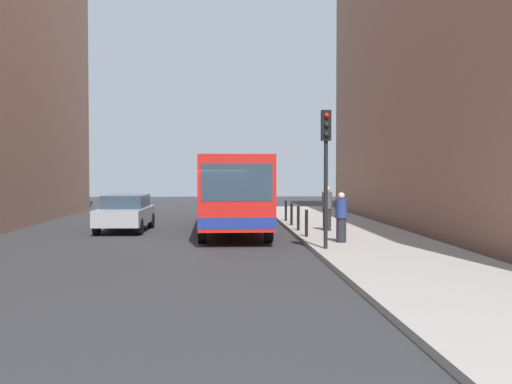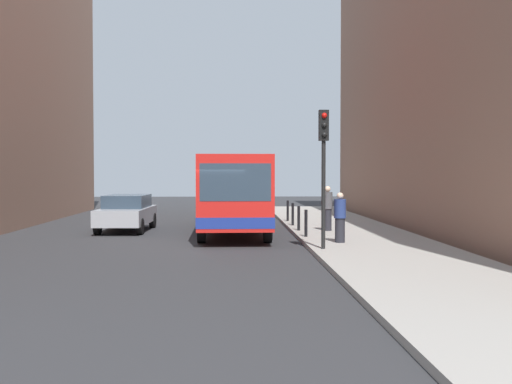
{
  "view_description": "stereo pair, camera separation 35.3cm",
  "coord_description": "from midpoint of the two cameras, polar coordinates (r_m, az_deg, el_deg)",
  "views": [
    {
      "loc": [
        0.44,
        -21.04,
        2.45
      ],
      "look_at": [
        1.75,
        2.35,
        1.68
      ],
      "focal_mm": 44.25,
      "sensor_mm": 36.0,
      "label": 1
    },
    {
      "loc": [
        0.8,
        -21.05,
        2.45
      ],
      "look_at": [
        1.75,
        2.35,
        1.68
      ],
      "focal_mm": 44.25,
      "sensor_mm": 36.0,
      "label": 2
    }
  ],
  "objects": [
    {
      "name": "ground_plane",
      "position": [
        21.2,
        -4.87,
        -4.75
      ],
      "size": [
        80.0,
        80.0,
        0.0
      ],
      "primitive_type": "plane",
      "color": "#2D2D30"
    },
    {
      "name": "bollard_farthest",
      "position": [
        29.18,
        2.37,
        -1.7
      ],
      "size": [
        0.11,
        0.11,
        0.95
      ],
      "primitive_type": "cylinder",
      "color": "black",
      "rests_on": "sidewalk"
    },
    {
      "name": "pedestrian_near_signal",
      "position": [
        20.52,
        7.23,
        -2.31
      ],
      "size": [
        0.38,
        0.38,
        1.62
      ],
      "rotation": [
        0.0,
        0.0,
        0.84
      ],
      "color": "#26262D",
      "rests_on": "sidewalk"
    },
    {
      "name": "bus",
      "position": [
        25.51,
        -2.55,
        0.26
      ],
      "size": [
        2.62,
        11.04,
        3.0
      ],
      "rotation": [
        0.0,
        0.0,
        3.15
      ],
      "color": "red",
      "rests_on": "ground"
    },
    {
      "name": "pedestrian_mid_sidewalk",
      "position": [
        24.54,
        6.03,
        -1.47
      ],
      "size": [
        0.38,
        0.38,
        1.73
      ],
      "rotation": [
        0.0,
        0.0,
        1.67
      ],
      "color": "#26262D",
      "rests_on": "sidewalk"
    },
    {
      "name": "sidewalk",
      "position": [
        21.71,
        9.56,
        -4.41
      ],
      "size": [
        4.4,
        40.0,
        0.15
      ],
      "primitive_type": "cube",
      "color": "#9E9991",
      "rests_on": "ground"
    },
    {
      "name": "traffic_light",
      "position": [
        18.73,
        5.81,
        3.58
      ],
      "size": [
        0.28,
        0.33,
        4.1
      ],
      "color": "black",
      "rests_on": "sidewalk"
    },
    {
      "name": "building_right",
      "position": [
        27.72,
        20.4,
        11.66
      ],
      "size": [
        7.0,
        32.0,
        14.42
      ],
      "primitive_type": "cube",
      "color": "#936B56",
      "rests_on": "ground"
    },
    {
      "name": "car_beside_bus",
      "position": [
        26.3,
        -12.08,
        -1.79
      ],
      "size": [
        2.0,
        4.47,
        1.48
      ],
      "rotation": [
        0.0,
        0.0,
        3.1
      ],
      "color": "#A5A8AD",
      "rests_on": "ground"
    },
    {
      "name": "bollard_near",
      "position": [
        22.21,
        4.13,
        -2.83
      ],
      "size": [
        0.11,
        0.11,
        0.95
      ],
      "primitive_type": "cylinder",
      "color": "black",
      "rests_on": "sidewalk"
    },
    {
      "name": "bollard_mid",
      "position": [
        24.53,
        3.43,
        -2.38
      ],
      "size": [
        0.11,
        0.11,
        0.95
      ],
      "primitive_type": "cylinder",
      "color": "black",
      "rests_on": "sidewalk"
    },
    {
      "name": "bollard_far",
      "position": [
        26.85,
        2.86,
        -2.01
      ],
      "size": [
        0.11,
        0.11,
        0.95
      ],
      "primitive_type": "cylinder",
      "color": "black",
      "rests_on": "sidewalk"
    }
  ]
}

